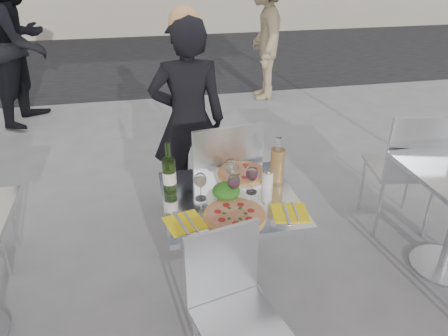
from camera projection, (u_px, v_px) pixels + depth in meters
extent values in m
plane|color=slate|center=(229.00, 299.00, 2.72)|extent=(80.00, 80.00, 0.00)
cube|color=black|center=(157.00, 56.00, 8.35)|extent=(24.00, 5.00, 0.00)
cylinder|color=#B7BABF|center=(229.00, 298.00, 2.71)|extent=(0.44, 0.44, 0.02)
cylinder|color=#B7BABF|center=(229.00, 252.00, 2.55)|extent=(0.07, 0.07, 0.72)
cube|color=silver|center=(230.00, 199.00, 2.38)|extent=(0.72, 0.72, 0.03)
cylinder|color=#B7BABF|center=(443.00, 266.00, 2.98)|extent=(0.44, 0.44, 0.02)
cylinder|color=silver|center=(234.00, 195.00, 3.36)|extent=(0.03, 0.03, 0.48)
cylinder|color=silver|center=(185.00, 204.00, 3.25)|extent=(0.03, 0.03, 0.48)
cylinder|color=silver|center=(253.00, 222.00, 3.04)|extent=(0.03, 0.03, 0.48)
cylinder|color=silver|center=(199.00, 233.00, 2.93)|extent=(0.03, 0.03, 0.48)
cube|color=silver|center=(217.00, 182.00, 3.03)|extent=(0.51, 0.51, 0.03)
cube|color=silver|center=(228.00, 163.00, 2.72)|extent=(0.45, 0.08, 0.48)
cylinder|color=silver|center=(252.00, 321.00, 2.31)|extent=(0.02, 0.02, 0.40)
cube|color=silver|center=(240.00, 324.00, 2.02)|extent=(0.46, 0.46, 0.02)
cube|color=silver|center=(222.00, 263.00, 2.07)|extent=(0.37, 0.11, 0.40)
cylinder|color=silver|center=(14.00, 224.00, 3.10)|extent=(0.02, 0.02, 0.40)
cylinder|color=silver|center=(4.00, 251.00, 2.82)|extent=(0.02, 0.02, 0.40)
cylinder|color=silver|center=(408.00, 183.00, 3.54)|extent=(0.03, 0.03, 0.47)
cylinder|color=silver|center=(362.00, 184.00, 3.53)|extent=(0.03, 0.03, 0.47)
cylinder|color=silver|center=(429.00, 209.00, 3.21)|extent=(0.03, 0.03, 0.47)
cylinder|color=silver|center=(378.00, 210.00, 3.19)|extent=(0.03, 0.03, 0.47)
cube|color=silver|center=(400.00, 168.00, 3.25)|extent=(0.50, 0.50, 0.03)
cube|color=silver|center=(420.00, 150.00, 2.94)|extent=(0.44, 0.10, 0.47)
imported|color=black|center=(188.00, 122.00, 3.27)|extent=(0.58, 0.40, 1.56)
imported|color=black|center=(21.00, 42.00, 5.00)|extent=(0.95, 1.09, 1.89)
imported|color=#94825F|center=(263.00, 36.00, 5.81)|extent=(0.80, 1.19, 1.70)
cylinder|color=tan|center=(235.00, 215.00, 2.20)|extent=(0.31, 0.31, 0.02)
cylinder|color=beige|center=(235.00, 214.00, 2.19)|extent=(0.28, 0.28, 0.00)
cylinder|color=white|center=(242.00, 175.00, 2.58)|extent=(0.33, 0.33, 0.01)
cylinder|color=tan|center=(242.00, 173.00, 2.57)|extent=(0.29, 0.29, 0.02)
cylinder|color=beige|center=(242.00, 171.00, 2.57)|extent=(0.26, 0.26, 0.00)
cylinder|color=white|center=(226.00, 197.00, 2.36)|extent=(0.22, 0.22, 0.01)
ellipsoid|color=#175F19|center=(226.00, 191.00, 2.34)|extent=(0.15, 0.15, 0.08)
sphere|color=#B21914|center=(233.00, 187.00, 2.36)|extent=(0.03, 0.03, 0.03)
cylinder|color=#304D1C|center=(169.00, 176.00, 2.38)|extent=(0.07, 0.07, 0.20)
cone|color=#304D1C|center=(168.00, 159.00, 2.33)|extent=(0.07, 0.07, 0.03)
cylinder|color=#304D1C|center=(168.00, 152.00, 2.31)|extent=(0.03, 0.03, 0.10)
cylinder|color=silver|center=(169.00, 177.00, 2.38)|extent=(0.07, 0.08, 0.07)
cylinder|color=tan|center=(277.00, 167.00, 2.44)|extent=(0.08, 0.08, 0.22)
cylinder|color=white|center=(279.00, 145.00, 2.38)|extent=(0.03, 0.03, 0.08)
cylinder|color=white|center=(267.00, 179.00, 2.45)|extent=(0.06, 0.06, 0.09)
cylinder|color=silver|center=(268.00, 171.00, 2.43)|extent=(0.06, 0.06, 0.02)
cylinder|color=white|center=(201.00, 198.00, 2.36)|extent=(0.06, 0.06, 0.00)
cylinder|color=white|center=(201.00, 191.00, 2.34)|extent=(0.01, 0.01, 0.09)
ellipsoid|color=white|center=(200.00, 180.00, 2.30)|extent=(0.07, 0.07, 0.08)
ellipsoid|color=beige|center=(200.00, 182.00, 2.31)|extent=(0.05, 0.05, 0.05)
cylinder|color=white|center=(231.00, 185.00, 2.48)|extent=(0.06, 0.06, 0.00)
cylinder|color=white|center=(231.00, 178.00, 2.46)|extent=(0.01, 0.01, 0.09)
ellipsoid|color=white|center=(231.00, 167.00, 2.43)|extent=(0.07, 0.07, 0.08)
ellipsoid|color=beige|center=(231.00, 169.00, 2.43)|extent=(0.05, 0.05, 0.05)
cylinder|color=white|center=(234.00, 200.00, 2.34)|extent=(0.06, 0.06, 0.00)
cylinder|color=white|center=(234.00, 193.00, 2.32)|extent=(0.01, 0.01, 0.09)
ellipsoid|color=white|center=(234.00, 182.00, 2.29)|extent=(0.07, 0.07, 0.08)
ellipsoid|color=#3F0919|center=(234.00, 183.00, 2.29)|extent=(0.05, 0.05, 0.05)
cylinder|color=white|center=(251.00, 192.00, 2.42)|extent=(0.06, 0.06, 0.00)
cylinder|color=white|center=(252.00, 185.00, 2.40)|extent=(0.01, 0.01, 0.09)
ellipsoid|color=white|center=(252.00, 174.00, 2.36)|extent=(0.07, 0.07, 0.08)
ellipsoid|color=#3F0919|center=(252.00, 175.00, 2.37)|extent=(0.05, 0.05, 0.05)
cube|color=yellow|center=(185.00, 223.00, 2.15)|extent=(0.22, 0.22, 0.00)
cube|color=#B7BABF|center=(181.00, 222.00, 2.15)|extent=(0.07, 0.20, 0.00)
cube|color=#B7BABF|center=(191.00, 221.00, 2.16)|extent=(0.06, 0.18, 0.00)
cube|color=yellow|center=(290.00, 212.00, 2.23)|extent=(0.21, 0.21, 0.00)
cube|color=#B7BABF|center=(286.00, 212.00, 2.23)|extent=(0.05, 0.20, 0.00)
cube|color=#B7BABF|center=(296.00, 211.00, 2.24)|extent=(0.04, 0.18, 0.00)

